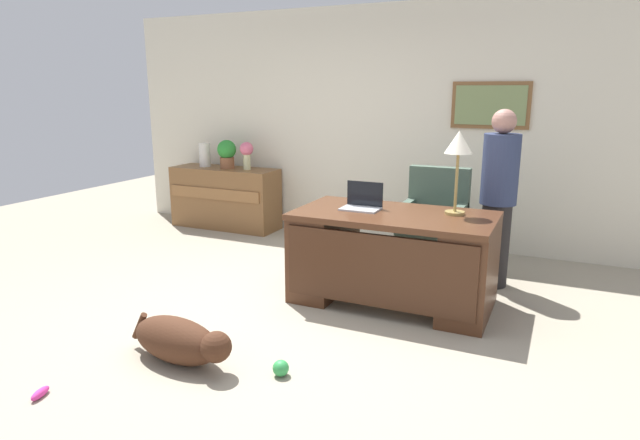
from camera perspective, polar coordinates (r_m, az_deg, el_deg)
The scene contains 14 objects.
ground_plane at distance 4.37m, azimuth -3.81°, elevation -10.22°, with size 12.00×12.00×0.00m, color #9E937F.
back_wall at distance 6.41m, azimuth 7.35°, elevation 9.82°, with size 7.00×0.16×2.70m.
desk at distance 4.55m, azimuth 7.62°, elevation -3.73°, with size 1.62×0.88×0.78m.
credenza at distance 7.14m, azimuth -9.94°, elevation 2.33°, with size 1.42×0.50×0.78m.
armchair at distance 5.48m, azimuth 11.92°, elevation -0.42°, with size 0.60×0.59×1.01m.
person_standing at distance 5.08m, azimuth 18.29°, elevation 2.24°, with size 0.32×0.32×1.60m.
dog_lying at distance 3.76m, azimuth -14.53°, elevation -12.23°, with size 0.87×0.37×0.30m.
laptop at distance 4.59m, azimuth 4.49°, elevation 1.88°, with size 0.32×0.22×0.23m.
desk_lamp at distance 4.44m, azimuth 14.42°, elevation 7.39°, with size 0.22×0.22×0.67m.
vase_with_flowers at distance 6.86m, azimuth -7.76°, elevation 7.11°, with size 0.17×0.17×0.35m.
vase_empty at distance 7.23m, azimuth -12.07°, elevation 6.73°, with size 0.15×0.15×0.31m, color silver.
potted_plant at distance 7.03m, azimuth -9.81°, elevation 7.01°, with size 0.24×0.24×0.36m.
dog_toy_ball at distance 3.54m, azimuth -4.16°, elevation -15.32°, with size 0.10×0.10×0.10m, color green.
dog_toy_plush at distance 3.72m, azimuth -27.44°, elevation -15.91°, with size 0.15×0.05×0.05m, color #D8338C.
Camera 1 is at (1.93, -3.50, 1.77)m, focal length 30.32 mm.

